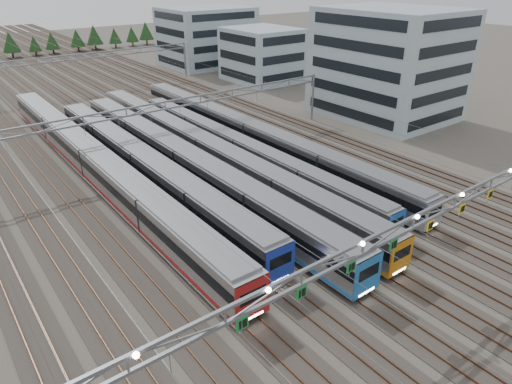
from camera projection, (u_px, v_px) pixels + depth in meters
ground at (399, 300)px, 37.12m from camera, size 400.00×400.00×0.00m
track_bed at (50, 74)px, 107.86m from camera, size 54.00×260.00×5.42m
train_a at (94, 161)px, 57.45m from camera, size 3.18×67.27×4.16m
train_b at (144, 166)px, 56.36m from camera, size 3.12×52.88×4.07m
train_c at (185, 163)px, 57.06m from camera, size 3.16×58.93×4.12m
train_d at (206, 150)px, 61.34m from camera, size 2.98×63.56×3.88m
train_e at (240, 149)px, 62.65m from camera, size 2.54×52.22×3.30m
train_f at (251, 134)px, 67.51m from camera, size 2.91×61.65×3.79m
gantry_near at (414, 226)px, 33.86m from camera, size 56.36×0.61×8.08m
gantry_mid at (166, 112)px, 62.84m from camera, size 56.36×0.36×8.00m
gantry_far at (66, 63)px, 94.97m from camera, size 56.36×0.36×8.00m
depot_bldg_south at (388, 64)px, 79.37m from camera, size 18.00×22.00×18.33m
depot_bldg_mid at (262, 55)px, 106.20m from camera, size 14.00×16.00×11.87m
depot_bldg_north at (207, 37)px, 122.92m from camera, size 22.00×18.00×14.85m
treeline at (20, 42)px, 134.95m from camera, size 100.10×5.60×7.02m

